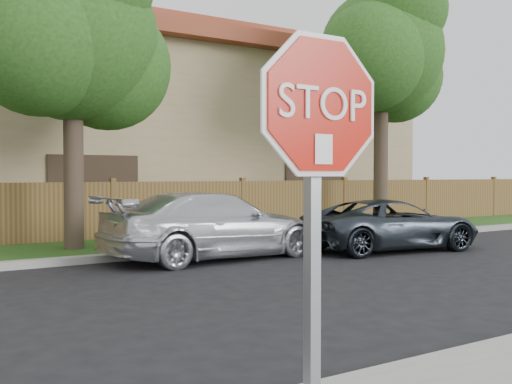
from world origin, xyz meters
TOP-DOWN VIEW (x-y plane):
  - tree_mid at (2.52, 9.57)m, footprint 4.80×3.90m
  - tree_right at (12.02, 9.57)m, footprint 4.80×3.90m
  - stop_sign at (0.58, -1.48)m, footprint 1.01×0.13m
  - sedan_right at (4.79, 7.32)m, footprint 5.02×2.29m
  - sedan_far_right at (9.04, 6.32)m, footprint 4.57×2.57m

SIDE VIEW (x-z plane):
  - sedan_far_right at x=9.04m, z-range 0.00..1.21m
  - sedan_right at x=4.79m, z-range 0.00..1.43m
  - stop_sign at x=0.58m, z-range 0.55..3.11m
  - tree_mid at x=2.52m, z-range 1.20..8.55m
  - tree_right at x=12.02m, z-range 1.47..9.67m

